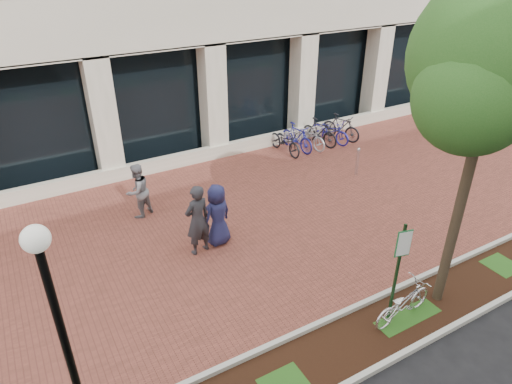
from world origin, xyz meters
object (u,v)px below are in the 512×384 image
parking_sign (399,262)px  pedestrian_right (218,215)px  pedestrian_left (198,220)px  bollard (357,161)px  street_tree (495,68)px  bike_rack_cluster (313,134)px  pedestrian_mid (138,191)px  locked_bicycle (403,302)px  lamppost (64,341)px

parking_sign → pedestrian_right: size_ratio=1.39×
pedestrian_left → pedestrian_right: bearing=179.9°
bollard → street_tree: bearing=-113.5°
bike_rack_cluster → pedestrian_mid: bearing=-177.1°
pedestrian_mid → bollard: pedestrian_mid is taller
bike_rack_cluster → street_tree: bearing=-117.4°
pedestrian_mid → pedestrian_right: pedestrian_right is taller
parking_sign → locked_bicycle: bearing=-11.5°
lamppost → pedestrian_left: (3.69, 4.12, -1.46)m
lamppost → locked_bicycle: bearing=-3.0°
lamppost → bike_rack_cluster: 13.66m
locked_bicycle → pedestrian_right: (-2.23, 4.60, 0.44)m
parking_sign → pedestrian_left: (-2.63, 4.36, -0.57)m
parking_sign → bollard: parking_sign is taller
parking_sign → pedestrian_mid: 7.77m
locked_bicycle → pedestrian_left: 5.33m
street_tree → parking_sign: bearing=178.3°
parking_sign → pedestrian_left: bearing=134.5°
pedestrian_left → bike_rack_cluster: size_ratio=0.54×
bike_rack_cluster → lamppost: bearing=-151.3°
parking_sign → lamppost: bearing=-168.8°
lamppost → pedestrian_left: size_ratio=2.19×
street_tree → locked_bicycle: size_ratio=4.18×
bike_rack_cluster → bollard: bearing=-103.9°
parking_sign → locked_bicycle: parking_sign is taller
bike_rack_cluster → pedestrian_left: bearing=-157.7°
street_tree → pedestrian_left: (-4.13, 4.40, -4.33)m
street_tree → locked_bicycle: 5.05m
street_tree → locked_bicycle: bearing=-177.0°
parking_sign → bike_rack_cluster: 9.73m
pedestrian_left → pedestrian_right: size_ratio=1.12×
pedestrian_left → lamppost: bearing=36.3°
parking_sign → pedestrian_mid: (-3.43, 6.94, -0.72)m
lamppost → street_tree: 8.33m
pedestrian_left → locked_bicycle: bearing=110.8°
lamppost → pedestrian_right: lamppost is taller
parking_sign → bollard: (4.05, 5.81, -1.04)m
parking_sign → pedestrian_right: 4.96m
bollard → lamppost: bearing=-151.7°
locked_bicycle → pedestrian_mid: 7.96m
pedestrian_right → bollard: 6.20m
pedestrian_mid → locked_bicycle: bearing=89.8°
locked_bicycle → bollard: (3.81, 5.92, 0.08)m
pedestrian_right → bike_rack_cluster: bearing=-163.0°
lamppost → street_tree: size_ratio=0.61×
street_tree → bollard: size_ratio=6.81×
locked_bicycle → pedestrian_left: bearing=27.3°
lamppost → pedestrian_left: bearing=48.2°
parking_sign → pedestrian_right: (-2.00, 4.49, -0.68)m
locked_bicycle → pedestrian_mid: pedestrian_mid is taller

